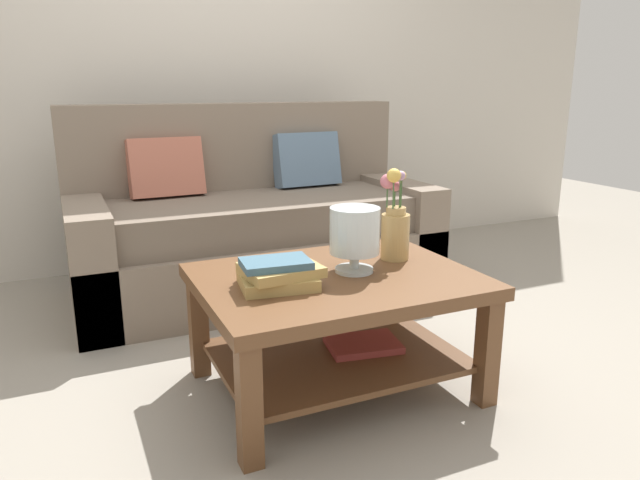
{
  "coord_description": "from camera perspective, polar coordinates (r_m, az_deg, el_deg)",
  "views": [
    {
      "loc": [
        -0.95,
        -2.29,
        1.17
      ],
      "look_at": [
        -0.02,
        -0.25,
        0.57
      ],
      "focal_mm": 33.02,
      "sensor_mm": 36.0,
      "label": 1
    }
  ],
  "objects": [
    {
      "name": "ground_plane",
      "position": [
        2.74,
        -1.73,
        -10.34
      ],
      "size": [
        10.0,
        10.0,
        0.0
      ],
      "primitive_type": "plane",
      "color": "gray"
    },
    {
      "name": "back_wall",
      "position": [
        4.06,
        -11.33,
        17.16
      ],
      "size": [
        6.4,
        0.12,
        2.7
      ],
      "primitive_type": "cube",
      "color": "beige",
      "rests_on": "ground"
    },
    {
      "name": "coffee_table",
      "position": [
        2.27,
        1.64,
        -6.51
      ],
      "size": [
        1.03,
        0.78,
        0.47
      ],
      "color": "brown",
      "rests_on": "ground"
    },
    {
      "name": "book_stack_main",
      "position": [
        2.08,
        -4.04,
        -3.27
      ],
      "size": [
        0.3,
        0.25,
        0.1
      ],
      "color": "tan",
      "rests_on": "coffee_table"
    },
    {
      "name": "flower_pitcher",
      "position": [
        2.41,
        7.26,
        1.44
      ],
      "size": [
        0.12,
        0.12,
        0.38
      ],
      "color": "tan",
      "rests_on": "coffee_table"
    },
    {
      "name": "couch",
      "position": [
        3.42,
        -6.51,
        1.16
      ],
      "size": [
        1.99,
        0.9,
        1.06
      ],
      "color": "#7A6B5B",
      "rests_on": "ground"
    },
    {
      "name": "glass_hurricane_vase",
      "position": [
        2.22,
        3.38,
        0.69
      ],
      "size": [
        0.19,
        0.19,
        0.25
      ],
      "color": "silver",
      "rests_on": "coffee_table"
    }
  ]
}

